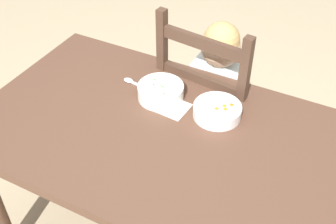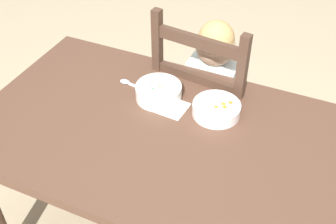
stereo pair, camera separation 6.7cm
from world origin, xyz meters
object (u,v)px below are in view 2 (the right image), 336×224
at_px(child_figure, 210,88).
at_px(bowl_of_carrots, 216,109).
at_px(dining_table, 156,149).
at_px(bowl_of_peas, 159,92).
at_px(dining_chair, 207,113).
at_px(spoon, 129,83).

relative_size(child_figure, bowl_of_carrots, 5.14).
distance_m(dining_table, bowl_of_peas, 0.23).
relative_size(dining_table, child_figure, 1.44).
distance_m(child_figure, bowl_of_carrots, 0.35).
relative_size(dining_chair, child_figure, 1.08).
relative_size(child_figure, spoon, 6.76).
height_order(bowl_of_peas, spoon, bowl_of_peas).
bearing_deg(spoon, child_figure, 44.06).
relative_size(dining_table, bowl_of_peas, 7.41).
bearing_deg(dining_table, bowl_of_peas, 111.62).
distance_m(child_figure, spoon, 0.40).
distance_m(bowl_of_peas, bowl_of_carrots, 0.24).
xyz_separation_m(dining_chair, spoon, (-0.26, -0.26, 0.27)).
distance_m(bowl_of_peas, spoon, 0.16).
bearing_deg(bowl_of_carrots, child_figure, 112.32).
distance_m(dining_chair, bowl_of_peas, 0.44).
xyz_separation_m(dining_table, spoon, (-0.22, 0.20, 0.11)).
relative_size(dining_table, spoon, 9.75).
bearing_deg(bowl_of_peas, dining_chair, 68.82).
xyz_separation_m(bowl_of_peas, spoon, (-0.15, 0.03, -0.03)).
xyz_separation_m(dining_table, bowl_of_carrots, (0.17, 0.17, 0.13)).
distance_m(dining_table, dining_chair, 0.49).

